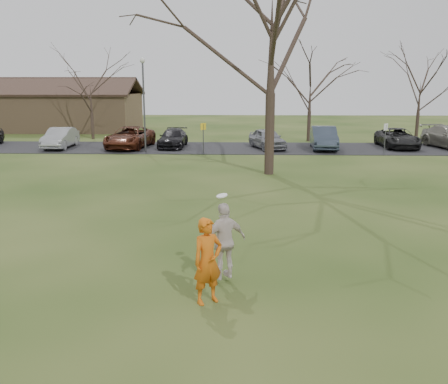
# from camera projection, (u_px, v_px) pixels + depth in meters

# --- Properties ---
(ground) EXTENTS (120.00, 120.00, 0.00)m
(ground) POSITION_uv_depth(u_px,v_px,m) (218.00, 292.00, 11.55)
(ground) COLOR #1E380F
(ground) RESTS_ON ground
(parking_strip) EXTENTS (62.00, 6.50, 0.04)m
(parking_strip) POSITION_uv_depth(u_px,v_px,m) (234.00, 148.00, 35.90)
(parking_strip) COLOR black
(parking_strip) RESTS_ON ground
(player_defender) EXTENTS (0.85, 0.79, 1.95)m
(player_defender) POSITION_uv_depth(u_px,v_px,m) (208.00, 261.00, 10.81)
(player_defender) COLOR #C95B10
(player_defender) RESTS_ON ground
(car_1) EXTENTS (1.65, 4.45, 1.45)m
(car_1) POSITION_uv_depth(u_px,v_px,m) (60.00, 138.00, 35.65)
(car_1) COLOR #95969A
(car_1) RESTS_ON parking_strip
(car_2) EXTENTS (3.12, 5.72, 1.52)m
(car_2) POSITION_uv_depth(u_px,v_px,m) (130.00, 137.00, 35.68)
(car_2) COLOR #4D2012
(car_2) RESTS_ON parking_strip
(car_3) EXTENTS (1.92, 4.51, 1.30)m
(car_3) POSITION_uv_depth(u_px,v_px,m) (173.00, 138.00, 36.11)
(car_3) COLOR black
(car_3) RESTS_ON parking_strip
(car_4) EXTENTS (2.91, 4.51, 1.43)m
(car_4) POSITION_uv_depth(u_px,v_px,m) (267.00, 139.00, 35.30)
(car_4) COLOR gray
(car_4) RESTS_ON parking_strip
(car_5) EXTENTS (2.01, 4.93, 1.59)m
(car_5) POSITION_uv_depth(u_px,v_px,m) (324.00, 138.00, 35.08)
(car_5) COLOR #323C4B
(car_5) RESTS_ON parking_strip
(car_6) EXTENTS (2.33, 5.02, 1.39)m
(car_6) POSITION_uv_depth(u_px,v_px,m) (397.00, 138.00, 35.86)
(car_6) COLOR black
(car_6) RESTS_ON parking_strip
(catching_play) EXTENTS (1.19, 0.94, 2.08)m
(catching_play) POSITION_uv_depth(u_px,v_px,m) (225.00, 241.00, 11.85)
(catching_play) COLOR beige
(catching_play) RESTS_ON ground
(building) EXTENTS (20.60, 8.50, 5.14)m
(building) POSITION_uv_depth(u_px,v_px,m) (34.00, 110.00, 48.81)
(building) COLOR #8C6D4C
(building) RESTS_ON ground
(lamp_post) EXTENTS (0.34, 0.34, 6.27)m
(lamp_post) POSITION_uv_depth(u_px,v_px,m) (144.00, 94.00, 32.79)
(lamp_post) COLOR #47474C
(lamp_post) RESTS_ON ground
(sign_yellow) EXTENTS (0.35, 0.35, 2.08)m
(sign_yellow) POSITION_uv_depth(u_px,v_px,m) (203.00, 133.00, 32.73)
(sign_yellow) COLOR #47474C
(sign_yellow) RESTS_ON ground
(sign_white) EXTENTS (0.35, 0.35, 2.08)m
(sign_white) POSITION_uv_depth(u_px,v_px,m) (385.00, 133.00, 32.33)
(sign_white) COLOR #47474C
(sign_white) RESTS_ON ground
(big_tree) EXTENTS (9.00, 9.00, 14.00)m
(big_tree) POSITION_uv_depth(u_px,v_px,m) (272.00, 36.00, 24.54)
(big_tree) COLOR #352821
(big_tree) RESTS_ON ground
(small_tree_row) EXTENTS (55.00, 5.90, 8.50)m
(small_tree_row) POSITION_uv_depth(u_px,v_px,m) (289.00, 92.00, 39.83)
(small_tree_row) COLOR #352821
(small_tree_row) RESTS_ON ground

